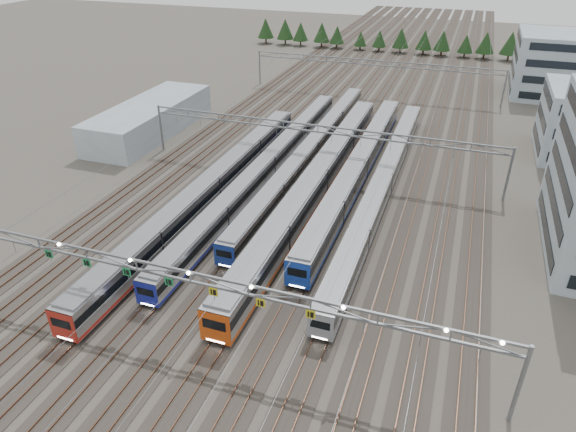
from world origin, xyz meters
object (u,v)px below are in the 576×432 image
(train_a, at_px, (211,188))
(west_shed, at_px, (150,119))
(gantry_near, at_px, (189,280))
(train_c, at_px, (310,150))
(train_f, at_px, (383,182))
(train_d, at_px, (317,181))
(gantry_far, at_px, (374,67))
(depot_bldg_north, at_px, (567,66))
(train_b, at_px, (267,166))
(train_e, at_px, (358,167))
(gantry_mid, at_px, (318,134))

(train_a, relative_size, west_shed, 2.02)
(gantry_near, xyz_separation_m, west_shed, (-34.52, 46.74, -4.29))
(train_c, relative_size, train_f, 1.01)
(train_d, height_order, gantry_far, gantry_far)
(train_f, height_order, depot_bldg_north, depot_bldg_north)
(train_a, relative_size, train_b, 0.90)
(train_a, bearing_deg, west_shed, 137.64)
(gantry_near, bearing_deg, train_a, 113.73)
(train_d, height_order, train_f, train_d)
(train_d, relative_size, train_e, 1.12)
(train_f, bearing_deg, gantry_mid, 159.31)
(train_e, distance_m, train_f, 5.80)
(gantry_far, bearing_deg, depot_bldg_north, 18.24)
(gantry_near, xyz_separation_m, gantry_far, (0.05, 85.12, -0.70))
(train_a, xyz_separation_m, train_f, (22.50, 10.39, -0.23))
(train_b, height_order, train_f, same)
(depot_bldg_north, bearing_deg, train_b, -127.15)
(train_c, distance_m, gantry_near, 44.26)
(train_f, bearing_deg, train_a, -155.21)
(train_b, bearing_deg, depot_bldg_north, 52.85)
(train_d, bearing_deg, depot_bldg_north, 59.72)
(train_e, xyz_separation_m, gantry_far, (-6.75, 45.59, 4.23))
(gantry_mid, bearing_deg, west_shed, 169.16)
(train_c, height_order, train_f, train_f)
(train_a, bearing_deg, gantry_mid, 52.46)
(train_e, height_order, train_f, train_e)
(gantry_far, distance_m, west_shed, 51.78)
(train_e, bearing_deg, gantry_near, -99.76)
(train_a, height_order, gantry_near, gantry_near)
(train_a, relative_size, train_f, 0.93)
(gantry_near, bearing_deg, depot_bldg_north, 67.49)
(gantry_near, xyz_separation_m, depot_bldg_north, (40.84, 98.56, -0.21))
(train_a, distance_m, train_c, 20.51)
(gantry_near, distance_m, depot_bldg_north, 106.69)
(train_a, bearing_deg, depot_bldg_north, 54.54)
(gantry_mid, bearing_deg, train_c, 120.71)
(train_e, height_order, depot_bldg_north, depot_bldg_north)
(train_b, height_order, gantry_mid, gantry_mid)
(train_d, xyz_separation_m, train_e, (4.50, 6.97, -0.18))
(gantry_mid, distance_m, depot_bldg_north, 71.28)
(train_d, height_order, train_e, train_d)
(train_b, relative_size, gantry_near, 1.20)
(gantry_mid, bearing_deg, gantry_near, -90.07)
(train_d, xyz_separation_m, gantry_far, (-2.25, 52.57, 4.05))
(train_c, bearing_deg, gantry_far, 86.88)
(train_a, relative_size, gantry_mid, 1.08)
(train_d, height_order, west_shed, west_shed)
(train_c, distance_m, train_e, 10.01)
(train_c, distance_m, train_d, 12.22)
(gantry_mid, xyz_separation_m, west_shed, (-34.57, 6.62, -3.59))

